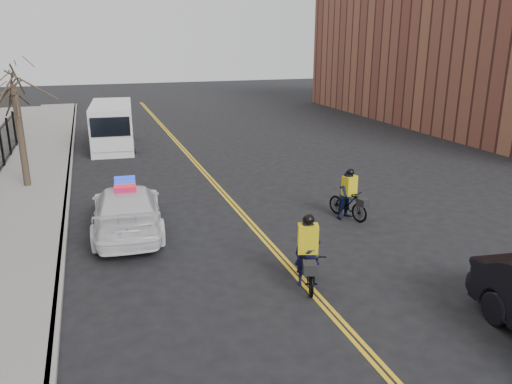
{
  "coord_description": "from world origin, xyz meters",
  "views": [
    {
      "loc": [
        -4.86,
        -12.04,
        6.07
      ],
      "look_at": [
        0.0,
        2.52,
        1.3
      ],
      "focal_mm": 35.0,
      "sensor_mm": 36.0,
      "label": 1
    }
  ],
  "objects_px": {
    "cargo_van": "(112,127)",
    "cyclist_near": "(307,261)",
    "cyclist_far": "(349,199)",
    "police_cruiser": "(127,209)"
  },
  "relations": [
    {
      "from": "police_cruiser",
      "to": "cyclist_far",
      "type": "distance_m",
      "value": 7.51
    },
    {
      "from": "police_cruiser",
      "to": "cyclist_near",
      "type": "relative_size",
      "value": 2.61
    },
    {
      "from": "police_cruiser",
      "to": "cyclist_near",
      "type": "xyz_separation_m",
      "value": [
        4.02,
        -5.21,
        -0.11
      ]
    },
    {
      "from": "cargo_van",
      "to": "cyclist_far",
      "type": "xyz_separation_m",
      "value": [
        7.11,
        -14.62,
        -0.52
      ]
    },
    {
      "from": "cargo_van",
      "to": "cyclist_near",
      "type": "relative_size",
      "value": 2.97
    },
    {
      "from": "cargo_van",
      "to": "cyclist_far",
      "type": "height_order",
      "value": "cargo_van"
    },
    {
      "from": "cyclist_near",
      "to": "cyclist_far",
      "type": "bearing_deg",
      "value": 69.25
    },
    {
      "from": "police_cruiser",
      "to": "cargo_van",
      "type": "relative_size",
      "value": 0.88
    },
    {
      "from": "police_cruiser",
      "to": "cyclist_far",
      "type": "relative_size",
      "value": 2.94
    },
    {
      "from": "cargo_van",
      "to": "cyclist_near",
      "type": "bearing_deg",
      "value": -74.26
    }
  ]
}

